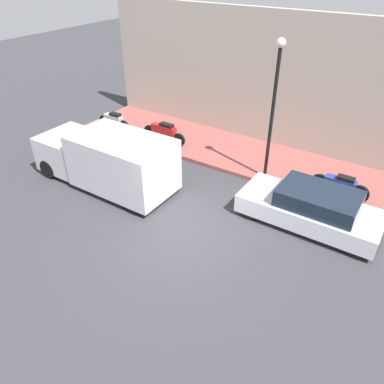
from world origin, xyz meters
TOP-DOWN VIEW (x-y plane):
  - ground_plane at (0.00, 0.00)m, footprint 60.00×60.00m
  - sidewalk at (5.52, 0.00)m, footprint 3.17×16.72m
  - building_facade at (7.25, 0.00)m, footprint 0.30×16.72m
  - parked_car at (2.62, -3.04)m, footprint 1.74×4.21m
  - delivery_van at (0.96, 3.83)m, footprint 2.02×5.31m
  - motorcycle_blue at (4.46, -3.41)m, footprint 0.30×1.92m
  - motorcycle_red at (4.67, 4.08)m, footprint 0.30×2.14m
  - scooter_silver at (4.35, 6.69)m, footprint 0.30×1.78m
  - streetlamp at (4.30, -0.80)m, footprint 0.30×0.30m

SIDE VIEW (x-z plane):
  - ground_plane at x=0.00m, z-range 0.00..0.00m
  - sidewalk at x=5.52m, z-range 0.00..0.16m
  - motorcycle_blue at x=4.46m, z-range 0.20..0.98m
  - parked_car at x=2.62m, z-range -0.02..1.24m
  - scooter_silver at x=4.35m, z-range 0.19..1.04m
  - motorcycle_red at x=4.67m, z-range 0.19..1.04m
  - delivery_van at x=0.96m, z-range 0.02..2.02m
  - building_facade at x=7.25m, z-range 0.00..5.39m
  - streetlamp at x=4.30m, z-range 0.73..5.56m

